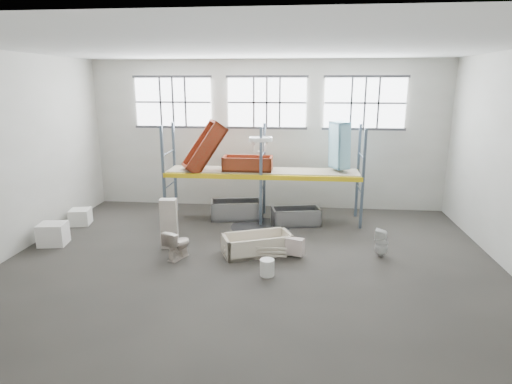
# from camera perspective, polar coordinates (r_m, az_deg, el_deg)

# --- Properties ---
(floor) EXTENTS (12.00, 10.00, 0.10)m
(floor) POSITION_cam_1_polar(r_m,az_deg,el_deg) (10.59, -0.86, -9.65)
(floor) COLOR #423E38
(floor) RESTS_ON ground
(ceiling) EXTENTS (12.00, 10.00, 0.10)m
(ceiling) POSITION_cam_1_polar(r_m,az_deg,el_deg) (9.70, -0.98, 19.04)
(ceiling) COLOR silver
(ceiling) RESTS_ON ground
(wall_back) EXTENTS (12.00, 0.10, 5.00)m
(wall_back) POSITION_cam_1_polar(r_m,az_deg,el_deg) (14.80, 1.45, 7.54)
(wall_back) COLOR #B7B5A9
(wall_back) RESTS_ON ground
(wall_front) EXTENTS (12.00, 0.10, 5.00)m
(wall_front) POSITION_cam_1_polar(r_m,az_deg,el_deg) (5.01, -7.91, -6.33)
(wall_front) COLOR #B3B1A6
(wall_front) RESTS_ON ground
(wall_left) EXTENTS (0.10, 10.00, 5.00)m
(wall_left) POSITION_cam_1_polar(r_m,az_deg,el_deg) (12.14, -30.66, 4.03)
(wall_left) COLOR #A7A69B
(wall_left) RESTS_ON ground
(window_left) EXTENTS (2.60, 0.04, 1.60)m
(window_left) POSITION_cam_1_polar(r_m,az_deg,el_deg) (15.19, -10.93, 11.64)
(window_left) COLOR white
(window_left) RESTS_ON wall_back
(window_mid) EXTENTS (2.60, 0.04, 1.60)m
(window_mid) POSITION_cam_1_polar(r_m,az_deg,el_deg) (14.60, 1.44, 11.78)
(window_mid) COLOR white
(window_mid) RESTS_ON wall_back
(window_right) EXTENTS (2.60, 0.04, 1.60)m
(window_right) POSITION_cam_1_polar(r_m,az_deg,el_deg) (14.69, 14.24, 11.37)
(window_right) COLOR white
(window_right) RESTS_ON wall_back
(rack_upright_la) EXTENTS (0.08, 0.08, 3.00)m
(rack_upright_la) POSITION_cam_1_polar(r_m,az_deg,el_deg) (13.46, -12.18, 2.22)
(rack_upright_la) COLOR slate
(rack_upright_la) RESTS_ON floor
(rack_upright_lb) EXTENTS (0.08, 0.08, 3.00)m
(rack_upright_lb) POSITION_cam_1_polar(r_m,az_deg,el_deg) (14.58, -10.73, 3.21)
(rack_upright_lb) COLOR slate
(rack_upright_lb) RESTS_ON floor
(rack_upright_ma) EXTENTS (0.08, 0.08, 3.00)m
(rack_upright_ma) POSITION_cam_1_polar(r_m,az_deg,el_deg) (12.85, 0.65, 1.97)
(rack_upright_ma) COLOR slate
(rack_upright_ma) RESTS_ON floor
(rack_upright_mb) EXTENTS (0.08, 0.08, 3.00)m
(rack_upright_mb) POSITION_cam_1_polar(r_m,az_deg,el_deg) (14.02, 1.11, 3.02)
(rack_upright_mb) COLOR slate
(rack_upright_mb) RESTS_ON floor
(rack_upright_ra) EXTENTS (0.08, 0.08, 3.00)m
(rack_upright_ra) POSITION_cam_1_polar(r_m,az_deg,el_deg) (12.93, 14.02, 1.62)
(rack_upright_ra) COLOR slate
(rack_upright_ra) RESTS_ON floor
(rack_upright_rb) EXTENTS (0.08, 0.08, 3.00)m
(rack_upright_rb) POSITION_cam_1_polar(r_m,az_deg,el_deg) (14.09, 13.37, 2.69)
(rack_upright_rb) COLOR slate
(rack_upright_rb) RESTS_ON floor
(rack_beam_front) EXTENTS (6.00, 0.10, 0.14)m
(rack_beam_front) POSITION_cam_1_polar(r_m,az_deg,el_deg) (12.85, 0.65, 1.97)
(rack_beam_front) COLOR yellow
(rack_beam_front) RESTS_ON floor
(rack_beam_back) EXTENTS (6.00, 0.10, 0.14)m
(rack_beam_back) POSITION_cam_1_polar(r_m,az_deg,el_deg) (14.02, 1.11, 3.02)
(rack_beam_back) COLOR yellow
(rack_beam_back) RESTS_ON floor
(shelf_deck) EXTENTS (5.90, 1.10, 0.03)m
(shelf_deck) POSITION_cam_1_polar(r_m,az_deg,el_deg) (13.42, 0.90, 2.86)
(shelf_deck) COLOR gray
(shelf_deck) RESTS_ON floor
(wet_patch) EXTENTS (1.80, 1.80, 0.00)m
(wet_patch) POSITION_cam_1_polar(r_m,az_deg,el_deg) (13.07, 0.55, -4.64)
(wet_patch) COLOR black
(wet_patch) RESTS_ON floor
(bathtub_beige) EXTENTS (1.90, 1.41, 0.51)m
(bathtub_beige) POSITION_cam_1_polar(r_m,az_deg,el_deg) (11.04, 0.15, -6.91)
(bathtub_beige) COLOR beige
(bathtub_beige) RESTS_ON floor
(cistern_spare) EXTENTS (0.50, 0.35, 0.43)m
(cistern_spare) POSITION_cam_1_polar(r_m,az_deg,el_deg) (10.85, 5.18, -7.21)
(cistern_spare) COLOR beige
(cistern_spare) RESTS_ON bathtub_beige
(sink_in_tub) EXTENTS (0.48, 0.48, 0.14)m
(sink_in_tub) POSITION_cam_1_polar(r_m,az_deg,el_deg) (11.08, 0.72, -7.33)
(sink_in_tub) COLOR beige
(sink_in_tub) RESTS_ON bathtub_beige
(toilet_beige) EXTENTS (0.68, 0.84, 0.74)m
(toilet_beige) POSITION_cam_1_polar(r_m,az_deg,el_deg) (10.89, -10.35, -6.80)
(toilet_beige) COLOR beige
(toilet_beige) RESTS_ON floor
(cistern_tall) EXTENTS (0.46, 0.33, 1.32)m
(cistern_tall) POSITION_cam_1_polar(r_m,az_deg,el_deg) (11.53, -11.45, -4.11)
(cistern_tall) COLOR #C1B3A4
(cistern_tall) RESTS_ON floor
(toilet_white) EXTENTS (0.40, 0.40, 0.71)m
(toilet_white) POSITION_cam_1_polar(r_m,az_deg,el_deg) (11.29, 16.33, -6.48)
(toilet_white) COLOR white
(toilet_white) RESTS_ON floor
(steel_tub_left) EXTENTS (1.73, 1.06, 0.59)m
(steel_tub_left) POSITION_cam_1_polar(r_m,az_deg,el_deg) (13.78, -2.62, -2.35)
(steel_tub_left) COLOR #ABADB2
(steel_tub_left) RESTS_ON floor
(steel_tub_right) EXTENTS (1.56, 0.98, 0.53)m
(steel_tub_right) POSITION_cam_1_polar(r_m,az_deg,el_deg) (13.23, 5.32, -3.25)
(steel_tub_right) COLOR #A4A6AC
(steel_tub_right) RESTS_ON floor
(rust_tub_flat) EXTENTS (1.53, 0.72, 0.43)m
(rust_tub_flat) POSITION_cam_1_polar(r_m,az_deg,el_deg) (13.33, -1.13, 3.83)
(rust_tub_flat) COLOR maroon
(rust_tub_flat) RESTS_ON shelf_deck
(rust_tub_tilted) EXTENTS (1.58, 1.29, 1.68)m
(rust_tub_tilted) POSITION_cam_1_polar(r_m,az_deg,el_deg) (13.50, -6.84, 5.90)
(rust_tub_tilted) COLOR maroon
(rust_tub_tilted) RESTS_ON shelf_deck
(sink_on_shelf) EXTENTS (0.84, 0.74, 0.63)m
(sink_on_shelf) POSITION_cam_1_polar(r_m,az_deg,el_deg) (12.96, 0.63, 4.76)
(sink_on_shelf) COLOR white
(sink_on_shelf) RESTS_ON rust_tub_flat
(blue_tub_upright) EXTENTS (0.68, 0.79, 1.43)m
(blue_tub_upright) POSITION_cam_1_polar(r_m,az_deg,el_deg) (13.41, 11.02, 6.12)
(blue_tub_upright) COLOR #8FD3EC
(blue_tub_upright) RESTS_ON shelf_deck
(bucket) EXTENTS (0.43, 0.43, 0.38)m
(bucket) POSITION_cam_1_polar(r_m,az_deg,el_deg) (9.87, 1.49, -9.98)
(bucket) COLOR silver
(bucket) RESTS_ON floor
(carton_near) EXTENTS (0.78, 0.70, 0.59)m
(carton_near) POSITION_cam_1_polar(r_m,az_deg,el_deg) (12.83, -25.33, -5.06)
(carton_near) COLOR white
(carton_near) RESTS_ON floor
(carton_far) EXTENTS (0.68, 0.68, 0.48)m
(carton_far) POSITION_cam_1_polar(r_m,az_deg,el_deg) (14.30, -22.26, -3.06)
(carton_far) COLOR white
(carton_far) RESTS_ON floor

